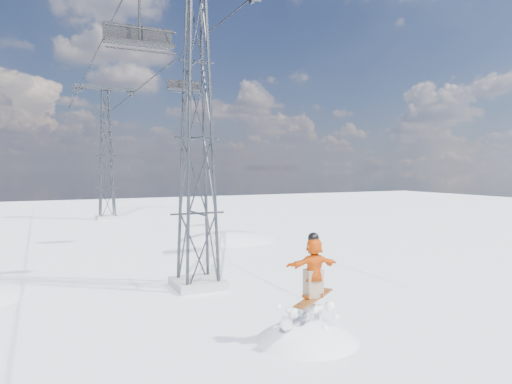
# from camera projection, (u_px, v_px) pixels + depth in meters

# --- Properties ---
(ground) EXTENTS (120.00, 120.00, 0.00)m
(ground) POSITION_uv_depth(u_px,v_px,m) (284.00, 384.00, 9.30)
(ground) COLOR white
(ground) RESTS_ON ground
(lift_tower_near) EXTENTS (5.20, 1.80, 11.43)m
(lift_tower_near) POSITION_uv_depth(u_px,v_px,m) (197.00, 139.00, 16.57)
(lift_tower_near) COLOR #999999
(lift_tower_near) RESTS_ON ground
(lift_tower_far) EXTENTS (5.20, 1.80, 11.43)m
(lift_tower_far) POSITION_uv_depth(u_px,v_px,m) (106.00, 156.00, 39.12)
(lift_tower_far) COLOR #999999
(lift_tower_far) RESTS_ON ground
(haul_cables) EXTENTS (4.46, 51.00, 0.06)m
(haul_cables) POSITION_uv_depth(u_px,v_px,m) (135.00, 58.00, 26.66)
(haul_cables) COLOR black
(haul_cables) RESTS_ON ground
(lift_chair_near) EXTENTS (2.22, 0.64, 2.75)m
(lift_chair_near) POSITION_uv_depth(u_px,v_px,m) (139.00, 37.00, 14.71)
(lift_chair_near) COLOR black
(lift_chair_near) RESTS_ON ground
(lift_chair_mid) EXTENTS (1.86, 0.53, 2.31)m
(lift_chair_mid) POSITION_uv_depth(u_px,v_px,m) (184.00, 86.00, 25.45)
(lift_chair_mid) COLOR black
(lift_chair_mid) RESTS_ON ground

